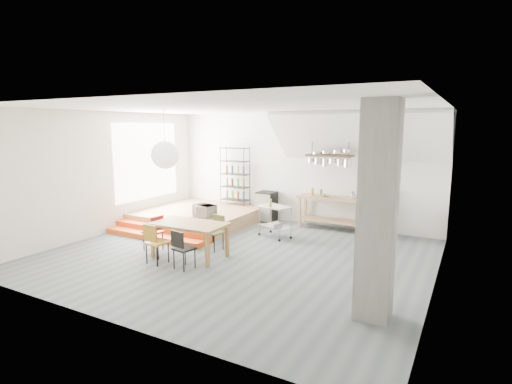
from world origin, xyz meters
The scene contains 26 objects.
floor centered at (0.00, 0.00, 0.00)m, with size 8.00×8.00×0.00m, color #525C5F.
wall_back centered at (0.00, 3.50, 1.60)m, with size 8.00×0.04×3.20m, color silver.
wall_left centered at (-4.00, 0.00, 1.60)m, with size 0.04×7.00×3.20m, color silver.
wall_right centered at (4.00, 0.00, 1.60)m, with size 0.04×7.00×3.20m, color silver.
ceiling centered at (0.00, 0.00, 3.20)m, with size 8.00×7.00×0.02m, color white.
slope_ceiling centered at (1.80, 2.90, 2.55)m, with size 4.40×1.80×0.15m, color white.
window_pane centered at (-3.98, 1.50, 1.80)m, with size 0.02×2.50×2.20m, color white.
platform centered at (-2.50, 2.00, 0.20)m, with size 3.00×3.00×0.40m, color #976E4B.
step_lower centered at (-2.50, 0.05, 0.07)m, with size 3.00×0.35×0.13m, color #E3561A.
step_upper centered at (-2.50, 0.40, 0.13)m, with size 3.00×0.35×0.27m, color #E3561A.
concrete_column centered at (3.30, -1.50, 1.60)m, with size 0.50×0.50×3.20m, color slate.
kitchen_counter centered at (1.10, 3.15, 0.63)m, with size 1.80×0.60×0.91m.
stove centered at (2.50, 3.16, 0.48)m, with size 0.60×0.60×1.18m.
pot_rack centered at (1.13, 2.92, 1.98)m, with size 1.20×0.50×1.43m.
wire_shelving centered at (-2.00, 3.20, 1.33)m, with size 0.88×0.38×1.80m.
microwave_shelf centered at (-1.40, 0.75, 0.55)m, with size 0.60×0.40×0.16m.
paper_lantern centered at (-1.43, -0.60, 2.20)m, with size 0.60×0.60×0.60m, color white.
dining_table centered at (-0.83, -0.59, 0.67)m, with size 1.61×0.92×0.75m.
chair_mustard centered at (-1.17, -1.31, 0.51)m, with size 0.42×0.42×0.85m.
chair_black centered at (-0.48, -1.29, 0.48)m, with size 0.43×0.43×0.80m.
chair_olive centered at (-0.63, 0.13, 0.48)m, with size 0.42×0.42×0.80m.
chair_red centered at (-1.80, -0.61, 0.49)m, with size 0.42×0.42×0.82m.
rolling_cart centered at (0.11, 1.70, 0.53)m, with size 0.93×0.73×0.82m.
mini_fridge centered at (-0.90, 3.20, 0.44)m, with size 0.52×0.52×0.88m, color black.
microwave centered at (-1.40, 0.75, 0.72)m, with size 0.55×0.37×0.30m, color beige.
bowl centered at (0.95, 3.10, 0.94)m, with size 0.24×0.24×0.06m, color silver.
Camera 1 is at (4.45, -7.23, 2.82)m, focal length 28.00 mm.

